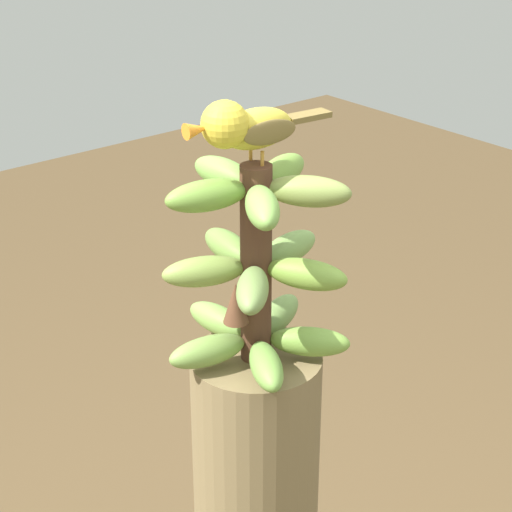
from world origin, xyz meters
TOP-DOWN VIEW (x-y plane):
  - banana_bunch at (-0.00, -0.00)m, footprint 0.27×0.27m
  - perched_bird at (-0.01, 0.01)m, footprint 0.22×0.07m

SIDE VIEW (x-z plane):
  - banana_bunch at x=0.00m, z-range 1.15..1.44m
  - perched_bird at x=-0.01m, z-range 1.45..1.54m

